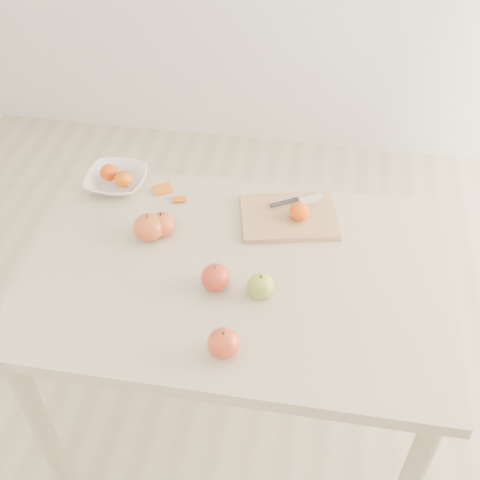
# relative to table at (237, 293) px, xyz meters

# --- Properties ---
(ground) EXTENTS (3.50, 3.50, 0.00)m
(ground) POSITION_rel_table_xyz_m (0.00, 0.00, -0.65)
(ground) COLOR #C6B293
(ground) RESTS_ON ground
(table) EXTENTS (1.20, 0.80, 0.75)m
(table) POSITION_rel_table_xyz_m (0.00, 0.00, 0.00)
(table) COLOR #C7B796
(table) RESTS_ON ground
(cutting_board) EXTENTS (0.33, 0.27, 0.02)m
(cutting_board) POSITION_rel_table_xyz_m (0.12, 0.24, 0.11)
(cutting_board) COLOR tan
(cutting_board) RESTS_ON table
(board_tangerine) EXTENTS (0.06, 0.06, 0.05)m
(board_tangerine) POSITION_rel_table_xyz_m (0.15, 0.23, 0.14)
(board_tangerine) COLOR #D64C07
(board_tangerine) RESTS_ON cutting_board
(fruit_bowl) EXTENTS (0.19, 0.19, 0.05)m
(fruit_bowl) POSITION_rel_table_xyz_m (-0.45, 0.31, 0.12)
(fruit_bowl) COLOR white
(fruit_bowl) RESTS_ON table
(bowl_tangerine_near) EXTENTS (0.06, 0.06, 0.05)m
(bowl_tangerine_near) POSITION_rel_table_xyz_m (-0.47, 0.32, 0.14)
(bowl_tangerine_near) COLOR #CC4007
(bowl_tangerine_near) RESTS_ON fruit_bowl
(bowl_tangerine_far) EXTENTS (0.06, 0.06, 0.05)m
(bowl_tangerine_far) POSITION_rel_table_xyz_m (-0.42, 0.29, 0.14)
(bowl_tangerine_far) COLOR #C95A07
(bowl_tangerine_far) RESTS_ON fruit_bowl
(orange_peel_a) EXTENTS (0.07, 0.07, 0.01)m
(orange_peel_a) POSITION_rel_table_xyz_m (-0.30, 0.31, 0.10)
(orange_peel_a) COLOR #CD530E
(orange_peel_a) RESTS_ON table
(orange_peel_b) EXTENTS (0.05, 0.05, 0.01)m
(orange_peel_b) POSITION_rel_table_xyz_m (-0.23, 0.27, 0.10)
(orange_peel_b) COLOR #C9540E
(orange_peel_b) RESTS_ON table
(paring_knife) EXTENTS (0.16, 0.08, 0.01)m
(paring_knife) POSITION_rel_table_xyz_m (0.17, 0.31, 0.12)
(paring_knife) COLOR silver
(paring_knife) RESTS_ON cutting_board
(apple_green) EXTENTS (0.07, 0.07, 0.07)m
(apple_green) POSITION_rel_table_xyz_m (0.08, -0.08, 0.13)
(apple_green) COLOR olive
(apple_green) RESTS_ON table
(apple_red_a) EXTENTS (0.08, 0.08, 0.07)m
(apple_red_a) POSITION_rel_table_xyz_m (-0.25, 0.11, 0.13)
(apple_red_a) COLOR maroon
(apple_red_a) RESTS_ON table
(apple_red_e) EXTENTS (0.08, 0.08, 0.07)m
(apple_red_e) POSITION_rel_table_xyz_m (-0.05, -0.07, 0.13)
(apple_red_e) COLOR #8F020C
(apple_red_e) RESTS_ON table
(apple_red_c) EXTENTS (0.08, 0.08, 0.07)m
(apple_red_c) POSITION_rel_table_xyz_m (0.01, -0.28, 0.14)
(apple_red_c) COLOR maroon
(apple_red_c) RESTS_ON table
(apple_red_b) EXTENTS (0.09, 0.09, 0.08)m
(apple_red_b) POSITION_rel_table_xyz_m (-0.28, 0.09, 0.14)
(apple_red_b) COLOR maroon
(apple_red_b) RESTS_ON table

